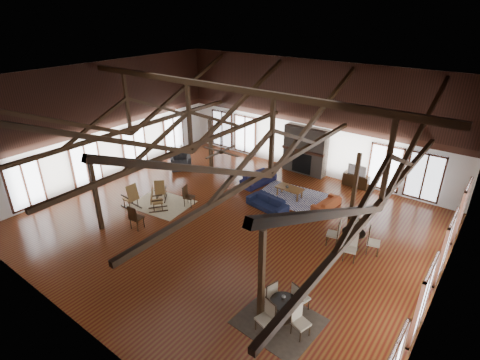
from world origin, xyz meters
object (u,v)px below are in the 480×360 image
Objects in this scene: sofa_orange at (327,203)px; armchair at (181,162)px; cafe_table_far at (353,237)px; sofa_navy_front at (267,203)px; sofa_navy_left at (258,179)px; cafe_table_near at (284,307)px; tv_console at (356,180)px; coffee_table at (290,189)px.

sofa_orange is 1.44× the size of armchair.
sofa_navy_front is at bearing 171.43° from cafe_table_far.
sofa_navy_left is 9.25m from cafe_table_near.
tv_console reaches higher than sofa_navy_left.
coffee_table is (0.24, 1.59, 0.15)m from sofa_navy_front.
tv_console is (0.23, 2.99, 0.08)m from sofa_orange.
cafe_table_near is at bearing -80.14° from armchair.
cafe_table_near is (5.81, -7.19, 0.20)m from sofa_navy_left.
cafe_table_far reaches higher than coffee_table.
armchair is 12.20m from cafe_table_near.
coffee_table is at bearing 118.78° from cafe_table_near.
cafe_table_near reaches higher than armchair.
tv_console reaches higher than sofa_navy_front.
sofa_orange is at bearing -44.27° from armchair.
sofa_navy_front is 6.53m from armchair.
coffee_table reaches higher than sofa_orange.
sofa_orange is 1.27× the size of tv_console.
armchair is 0.57× the size of cafe_table_far.
cafe_table_far is (4.28, -0.65, 0.23)m from sofa_navy_front.
cafe_table_near is (3.79, -6.89, 0.05)m from coffee_table.
sofa_navy_left is 4.78m from armchair.
armchair reaches higher than sofa_navy_front.
sofa_navy_front reaches higher than sofa_orange.
cafe_table_far is at bearing 86.83° from cafe_table_near.
sofa_navy_left is 1.53× the size of coffee_table.
coffee_table is 4.62m from cafe_table_far.
cafe_table_far is at bearing -70.12° from tv_console.
armchair is (-6.70, -0.66, -0.07)m from coffee_table.
tv_console is at bearing 109.88° from cafe_table_far.
armchair is 0.89× the size of tv_console.
cafe_table_far is (0.26, 4.66, 0.02)m from cafe_table_near.
armchair is 10.86m from cafe_table_far.
cafe_table_far is at bearing 49.31° from sofa_orange.
cafe_table_near is (10.49, -6.23, 0.12)m from armchair.
armchair is (-8.59, -0.78, 0.13)m from sofa_orange.
sofa_orange is at bearing 5.15° from coffee_table.
cafe_table_far reaches higher than cafe_table_near.
sofa_navy_front is 6.66m from cafe_table_near.
coffee_table is 0.65× the size of cafe_table_far.
sofa_navy_left is at bearing -86.02° from sofa_orange.
coffee_table is 1.02× the size of tv_console.
cafe_table_near is at bearing -44.08° from sofa_navy_front.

